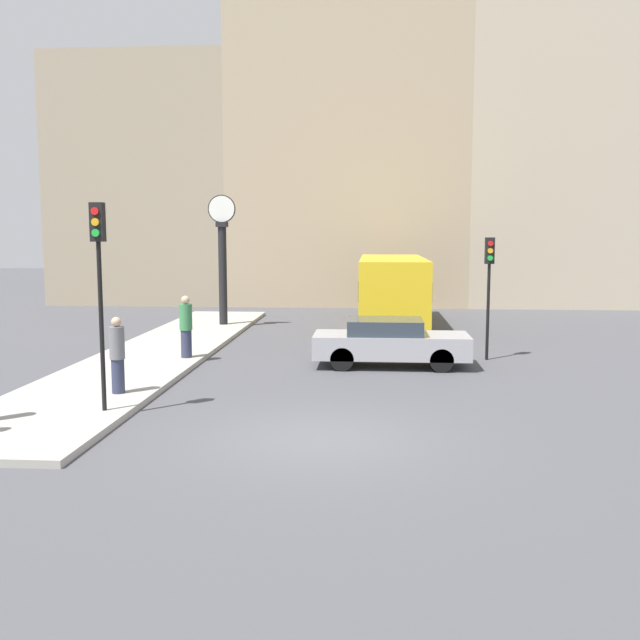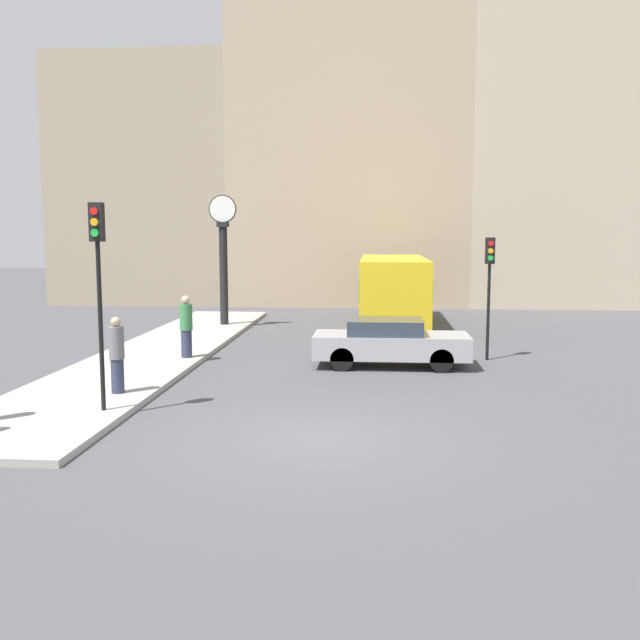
{
  "view_description": "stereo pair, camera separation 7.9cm",
  "coord_description": "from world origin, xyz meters",
  "px_view_note": "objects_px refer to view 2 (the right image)",
  "views": [
    {
      "loc": [
        0.97,
        -12.48,
        3.69
      ],
      "look_at": [
        -0.5,
        6.91,
        1.31
      ],
      "focal_mm": 40.0,
      "sensor_mm": 36.0,
      "label": 1
    },
    {
      "loc": [
        1.04,
        -12.48,
        3.69
      ],
      "look_at": [
        -0.5,
        6.91,
        1.31
      ],
      "focal_mm": 40.0,
      "sensor_mm": 36.0,
      "label": 2
    }
  ],
  "objects_px": {
    "sedan_car": "(390,342)",
    "pedestrian_green_hoodie": "(186,327)",
    "traffic_light_far": "(489,272)",
    "bus_distant": "(393,287)",
    "traffic_light_near": "(98,264)",
    "pedestrian_grey_jacket": "(117,355)",
    "street_clock": "(223,260)"
  },
  "relations": [
    {
      "from": "pedestrian_grey_jacket",
      "to": "bus_distant",
      "type": "bearing_deg",
      "value": 64.24
    },
    {
      "from": "sedan_car",
      "to": "traffic_light_far",
      "type": "bearing_deg",
      "value": 23.67
    },
    {
      "from": "traffic_light_near",
      "to": "pedestrian_green_hoodie",
      "type": "height_order",
      "value": "traffic_light_near"
    },
    {
      "from": "sedan_car",
      "to": "traffic_light_far",
      "type": "distance_m",
      "value": 3.65
    },
    {
      "from": "bus_distant",
      "to": "pedestrian_grey_jacket",
      "type": "relative_size",
      "value": 4.98
    },
    {
      "from": "traffic_light_near",
      "to": "traffic_light_far",
      "type": "xyz_separation_m",
      "value": [
        8.72,
        7.22,
        -0.53
      ]
    },
    {
      "from": "sedan_car",
      "to": "pedestrian_grey_jacket",
      "type": "bearing_deg",
      "value": -144.2
    },
    {
      "from": "street_clock",
      "to": "pedestrian_grey_jacket",
      "type": "xyz_separation_m",
      "value": [
        0.19,
        -12.09,
        -1.66
      ]
    },
    {
      "from": "bus_distant",
      "to": "traffic_light_near",
      "type": "distance_m",
      "value": 16.1
    },
    {
      "from": "bus_distant",
      "to": "pedestrian_grey_jacket",
      "type": "distance_m",
      "value": 14.74
    },
    {
      "from": "traffic_light_far",
      "to": "pedestrian_grey_jacket",
      "type": "bearing_deg",
      "value": -147.75
    },
    {
      "from": "sedan_car",
      "to": "bus_distant",
      "type": "relative_size",
      "value": 0.5
    },
    {
      "from": "street_clock",
      "to": "pedestrian_green_hoodie",
      "type": "relative_size",
      "value": 2.82
    },
    {
      "from": "street_clock",
      "to": "pedestrian_grey_jacket",
      "type": "height_order",
      "value": "street_clock"
    },
    {
      "from": "traffic_light_far",
      "to": "pedestrian_green_hoodie",
      "type": "distance_m",
      "value": 8.86
    },
    {
      "from": "bus_distant",
      "to": "pedestrian_green_hoodie",
      "type": "bearing_deg",
      "value": -125.12
    },
    {
      "from": "traffic_light_far",
      "to": "pedestrian_green_hoodie",
      "type": "xyz_separation_m",
      "value": [
        -8.67,
        -1.05,
        -1.53
      ]
    },
    {
      "from": "sedan_car",
      "to": "pedestrian_green_hoodie",
      "type": "distance_m",
      "value": 5.82
    },
    {
      "from": "traffic_light_near",
      "to": "sedan_car",
      "type": "bearing_deg",
      "value": 45.53
    },
    {
      "from": "street_clock",
      "to": "pedestrian_green_hoodie",
      "type": "xyz_separation_m",
      "value": [
        0.51,
        -7.47,
        -1.63
      ]
    },
    {
      "from": "bus_distant",
      "to": "street_clock",
      "type": "height_order",
      "value": "street_clock"
    },
    {
      "from": "traffic_light_near",
      "to": "traffic_light_far",
      "type": "height_order",
      "value": "traffic_light_near"
    },
    {
      "from": "bus_distant",
      "to": "traffic_light_near",
      "type": "relative_size",
      "value": 2.06
    },
    {
      "from": "sedan_car",
      "to": "street_clock",
      "type": "distance_m",
      "value": 10.13
    },
    {
      "from": "street_clock",
      "to": "pedestrian_grey_jacket",
      "type": "bearing_deg",
      "value": -89.1
    },
    {
      "from": "sedan_car",
      "to": "pedestrian_grey_jacket",
      "type": "relative_size",
      "value": 2.5
    },
    {
      "from": "bus_distant",
      "to": "pedestrian_green_hoodie",
      "type": "relative_size",
      "value": 4.8
    },
    {
      "from": "pedestrian_grey_jacket",
      "to": "sedan_car",
      "type": "bearing_deg",
      "value": 35.8
    },
    {
      "from": "bus_distant",
      "to": "traffic_light_far",
      "type": "relative_size",
      "value": 2.39
    },
    {
      "from": "traffic_light_far",
      "to": "pedestrian_green_hoodie",
      "type": "relative_size",
      "value": 2.01
    },
    {
      "from": "bus_distant",
      "to": "traffic_light_near",
      "type": "xyz_separation_m",
      "value": [
        -6.13,
        -14.81,
        1.53
      ]
    },
    {
      "from": "bus_distant",
      "to": "traffic_light_near",
      "type": "bearing_deg",
      "value": -112.48
    }
  ]
}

